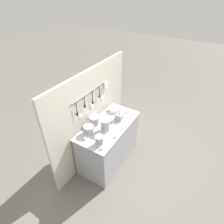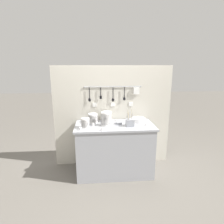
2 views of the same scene
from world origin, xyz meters
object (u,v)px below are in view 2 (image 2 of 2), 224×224
cup_by_caddy (84,122)px  steel_mixing_bowl (119,123)px  cutlery_caddy (130,122)px  cup_mid_row (93,125)px  bowl_stack_short_front (106,119)px  cup_back_right (146,125)px  bowl_stack_nested_right (107,116)px  cup_edge_near (80,129)px  cup_edge_far (102,129)px  bowl_stack_back_corner (93,118)px  plate_stack (139,120)px  bowl_stack_tall_left (85,123)px  cup_front_left (116,121)px

cup_by_caddy → steel_mixing_bowl: bearing=-7.7°
cutlery_caddy → cup_mid_row: size_ratio=6.34×
bowl_stack_short_front → cup_mid_row: bearing=-177.8°
cup_back_right → cup_by_caddy: (-0.98, 0.22, 0.00)m
bowl_stack_nested_right → cutlery_caddy: cutlery_caddy is taller
cup_edge_near → cup_back_right: size_ratio=1.00×
cutlery_caddy → bowl_stack_nested_right: bearing=139.6°
cup_edge_near → cup_edge_far: bearing=-7.7°
bowl_stack_back_corner → cup_by_caddy: bearing=-164.4°
bowl_stack_short_front → steel_mixing_bowl: (0.22, 0.07, -0.09)m
plate_stack → steel_mixing_bowl: plate_stack is taller
bowl_stack_short_front → cup_edge_near: size_ratio=5.16×
cup_back_right → cup_by_caddy: same height
bowl_stack_nested_right → plate_stack: bowl_stack_nested_right is taller
bowl_stack_tall_left → cup_edge_near: bowl_stack_tall_left is taller
steel_mixing_bowl → cutlery_caddy: cutlery_caddy is taller
cup_edge_far → cup_by_caddy: (-0.29, 0.37, 0.00)m
cup_edge_far → cup_mid_row: size_ratio=1.00×
cup_by_caddy → cup_back_right: bearing=-12.4°
bowl_stack_back_corner → steel_mixing_bowl: (0.42, -0.12, -0.06)m
cup_by_caddy → bowl_stack_nested_right: bearing=14.3°
plate_stack → cup_back_right: size_ratio=5.42×
bowl_stack_back_corner → cup_by_caddy: (-0.15, -0.04, -0.05)m
bowl_stack_tall_left → cup_by_caddy: bearing=99.3°
cup_by_caddy → cup_mid_row: same height
steel_mixing_bowl → cup_edge_near: (-0.60, -0.25, 0.00)m
bowl_stack_nested_right → bowl_stack_tall_left: 0.48m
bowl_stack_nested_right → cup_edge_far: size_ratio=3.95×
bowl_stack_short_front → steel_mixing_bowl: bowl_stack_short_front is taller
bowl_stack_back_corner → cup_back_right: (0.83, -0.26, -0.05)m
bowl_stack_back_corner → cup_back_right: bowl_stack_back_corner is taller
bowl_stack_back_corner → steel_mixing_bowl: 0.44m
plate_stack → cup_by_caddy: (-0.92, -0.02, -0.01)m
plate_stack → cup_mid_row: size_ratio=5.42×
cup_edge_far → cup_front_left: size_ratio=1.00×
cup_mid_row → bowl_stack_back_corner: bearing=92.3°
bowl_stack_back_corner → cutlery_caddy: size_ratio=0.57×
cup_front_left → cup_edge_near: bearing=-147.6°
cutlery_caddy → cup_by_caddy: size_ratio=6.34×
cup_front_left → cup_edge_far: bearing=-121.3°
bowl_stack_back_corner → bowl_stack_tall_left: bowl_stack_tall_left is taller
bowl_stack_back_corner → cutlery_caddy: (0.58, -0.24, -0.02)m
steel_mixing_bowl → cup_edge_far: size_ratio=2.56×
cup_edge_near → bowl_stack_short_front: bearing=26.0°
plate_stack → cup_edge_far: 0.75m
cutlery_caddy → cup_front_left: size_ratio=6.34×
plate_stack → cup_edge_far: bearing=-148.2°
bowl_stack_back_corner → cup_edge_far: (0.14, -0.42, -0.05)m
bowl_stack_back_corner → cup_edge_near: size_ratio=3.63×
cup_edge_near → cup_mid_row: bearing=43.7°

